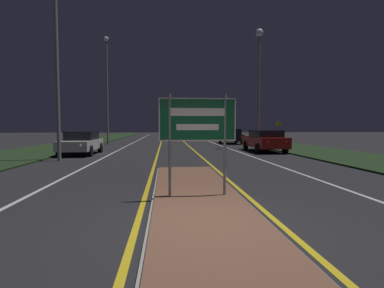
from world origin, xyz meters
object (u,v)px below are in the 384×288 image
streetlight_left_near (56,15)px  car_receding_1 (231,136)px  streetlight_left_far (107,81)px  streetlight_right_near (259,66)px  car_receding_3 (186,132)px  car_receding_2 (212,133)px  warning_sign (279,131)px  car_receding_0 (265,140)px  car_approaching_0 (81,142)px  highway_sign (198,124)px

streetlight_left_near → car_receding_1: size_ratio=2.38×
streetlight_left_far → streetlight_right_near: (12.81, -6.06, 0.41)m
streetlight_right_near → car_receding_3: bearing=98.3°
streetlight_left_far → car_receding_2: (11.95, 12.52, -5.29)m
car_receding_3 → warning_sign: size_ratio=2.16×
car_receding_0 → streetlight_left_far: bearing=143.6°
car_receding_2 → car_approaching_0: car_receding_2 is taller
streetlight_left_far → car_receding_0: 16.20m
car_receding_2 → car_approaching_0: 25.46m
streetlight_left_far → streetlight_right_near: size_ratio=1.09×
car_receding_2 → car_approaching_0: size_ratio=1.06×
streetlight_left_far → car_approaching_0: (0.31, -10.12, -5.31)m
streetlight_left_near → streetlight_right_near: bearing=30.9°
streetlight_left_near → warning_sign: (15.28, 10.06, -5.82)m
car_receding_2 → car_receding_0: bearing=-89.0°
streetlight_left_far → car_receding_0: size_ratio=2.10×
streetlight_right_near → highway_sign: bearing=-112.1°
streetlight_left_far → car_approaching_0: size_ratio=2.33×
car_approaching_0 → highway_sign: bearing=-63.6°
highway_sign → warning_sign: highway_sign is taller
car_receding_2 → car_receding_1: bearing=-89.6°
streetlight_left_near → car_receding_1: (11.88, 13.96, -6.42)m
car_receding_2 → car_approaching_0: bearing=-117.2°
highway_sign → streetlight_right_near: (6.53, 16.10, 4.69)m
highway_sign → car_receding_0: 14.44m
streetlight_right_near → streetlight_left_far: bearing=154.7°
highway_sign → car_receding_3: bearing=86.5°
streetlight_right_near → warning_sign: bearing=43.3°
car_receding_0 → streetlight_left_near: bearing=-159.5°
highway_sign → car_receding_1: bearing=75.6°
highway_sign → car_receding_0: highway_sign is taller
car_receding_1 → warning_sign: size_ratio=2.02×
highway_sign → warning_sign: size_ratio=1.13×
streetlight_left_near → warning_sign: streetlight_left_near is taller
streetlight_left_near → car_receding_0: bearing=20.5°
car_receding_3 → streetlight_right_near: bearing=-81.7°
streetlight_left_near → car_receding_0: (12.16, 4.55, -6.40)m
streetlight_left_far → car_approaching_0: streetlight_left_far is taller
streetlight_left_near → car_receding_2: bearing=65.7°
car_receding_2 → car_approaching_0: (-11.65, -22.64, -0.03)m
car_receding_2 → highway_sign: bearing=-99.3°
car_receding_2 → streetlight_left_far: bearing=-133.7°
highway_sign → streetlight_left_far: streetlight_left_far is taller
streetlight_left_far → car_receding_2: streetlight_left_far is taller
car_receding_0 → car_receding_2: size_ratio=1.04×
car_receding_1 → streetlight_left_near: bearing=-130.4°
streetlight_left_far → car_receding_1: size_ratio=2.35×
streetlight_left_far → warning_sign: 16.54m
streetlight_left_near → car_approaching_0: streetlight_left_near is taller
warning_sign → car_approaching_0: bearing=-156.6°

